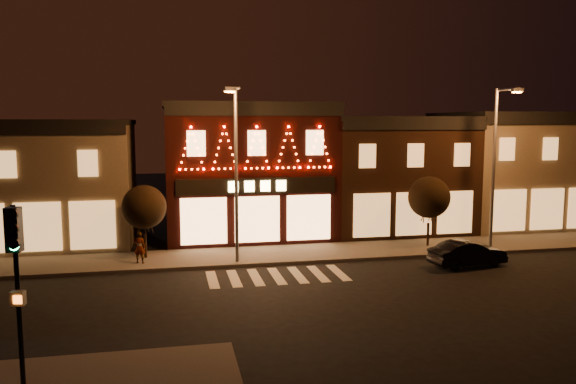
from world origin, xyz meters
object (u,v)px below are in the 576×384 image
object	(u,v)px
traffic_signal_near	(16,263)
streetlamp_mid	(235,161)
dark_sedan	(467,253)
pedestrian	(140,247)

from	to	relation	value
traffic_signal_near	streetlamp_mid	bearing A→B (deg)	71.81
traffic_signal_near	dark_sedan	size ratio (longest dim) A/B	1.26
dark_sedan	streetlamp_mid	bearing A→B (deg)	69.99
streetlamp_mid	pedestrian	xyz separation A→B (m)	(-4.74, 0.93, -4.29)
traffic_signal_near	pedestrian	size ratio (longest dim) A/B	3.08
traffic_signal_near	pedestrian	xyz separation A→B (m)	(2.32, 13.65, -2.68)
streetlamp_mid	traffic_signal_near	bearing A→B (deg)	-133.60
streetlamp_mid	dark_sedan	distance (m)	12.44
dark_sedan	pedestrian	bearing A→B (deg)	70.34
traffic_signal_near	streetlamp_mid	world-z (taller)	streetlamp_mid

